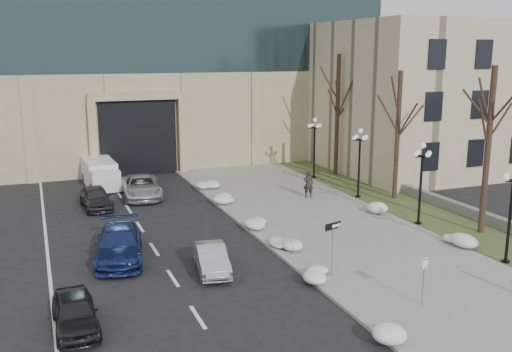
# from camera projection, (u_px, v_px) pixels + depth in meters

# --- Properties ---
(sidewalk) EXTENTS (9.00, 40.00, 0.12)m
(sidewalk) POSITION_uv_depth(u_px,v_px,m) (331.00, 226.00, 32.05)
(sidewalk) COLOR gray
(sidewalk) RESTS_ON ground
(curb) EXTENTS (0.30, 40.00, 0.14)m
(curb) POSITION_uv_depth(u_px,v_px,m) (256.00, 235.00, 30.44)
(curb) COLOR gray
(curb) RESTS_ON ground
(grass_strip) EXTENTS (4.00, 40.00, 0.10)m
(grass_strip) POSITION_uv_depth(u_px,v_px,m) (426.00, 215.00, 34.37)
(grass_strip) COLOR #344221
(grass_strip) RESTS_ON ground
(stone_wall) EXTENTS (0.50, 30.00, 0.70)m
(stone_wall) POSITION_uv_depth(u_px,v_px,m) (432.00, 199.00, 36.84)
(stone_wall) COLOR slate
(stone_wall) RESTS_ON ground
(classical_building) EXTENTS (22.00, 18.12, 12.00)m
(classical_building) POSITION_uv_depth(u_px,v_px,m) (441.00, 94.00, 50.09)
(classical_building) COLOR tan
(classical_building) RESTS_ON ground
(car_a) EXTENTS (1.57, 3.76, 1.27)m
(car_a) POSITION_uv_depth(u_px,v_px,m) (75.00, 312.00, 20.19)
(car_a) COLOR black
(car_a) RESTS_ON ground
(car_b) EXTENTS (1.81, 3.84, 1.22)m
(car_b) POSITION_uv_depth(u_px,v_px,m) (211.00, 259.00, 25.51)
(car_b) COLOR #A3A5AB
(car_b) RESTS_ON ground
(car_c) EXTENTS (3.00, 5.55, 1.53)m
(car_c) POSITION_uv_depth(u_px,v_px,m) (119.00, 245.00, 26.89)
(car_c) COLOR navy
(car_c) RESTS_ON ground
(car_d) EXTENTS (2.87, 5.47, 1.47)m
(car_d) POSITION_uv_depth(u_px,v_px,m) (141.00, 187.00, 38.51)
(car_d) COLOR #BCBCBC
(car_d) RESTS_ON ground
(car_e) EXTENTS (1.88, 4.19, 1.40)m
(car_e) POSITION_uv_depth(u_px,v_px,m) (96.00, 197.00, 35.84)
(car_e) COLOR #302F35
(car_e) RESTS_ON ground
(pedestrian) EXTENTS (0.78, 0.63, 1.83)m
(pedestrian) POSITION_uv_depth(u_px,v_px,m) (308.00, 184.00, 38.01)
(pedestrian) COLOR black
(pedestrian) RESTS_ON sidewalk
(box_truck) EXTENTS (2.28, 5.89, 1.85)m
(box_truck) POSITION_uv_depth(u_px,v_px,m) (100.00, 174.00, 41.84)
(box_truck) COLOR silver
(box_truck) RESTS_ON ground
(one_way_sign) EXTENTS (0.95, 0.38, 2.53)m
(one_way_sign) POSITION_uv_depth(u_px,v_px,m) (336.00, 232.00, 24.52)
(one_way_sign) COLOR slate
(one_way_sign) RESTS_ON ground
(keep_sign) EXTENTS (0.43, 0.14, 2.02)m
(keep_sign) POSITION_uv_depth(u_px,v_px,m) (424.00, 272.00, 21.68)
(keep_sign) COLOR slate
(keep_sign) RESTS_ON ground
(snow_clump_b) EXTENTS (1.10, 1.60, 0.36)m
(snow_clump_b) POSITION_uv_depth(u_px,v_px,m) (392.00, 331.00, 19.52)
(snow_clump_b) COLOR white
(snow_clump_b) RESTS_ON sidewalk
(snow_clump_c) EXTENTS (1.10, 1.60, 0.36)m
(snow_clump_c) POSITION_uv_depth(u_px,v_px,m) (316.00, 274.00, 24.52)
(snow_clump_c) COLOR white
(snow_clump_c) RESTS_ON sidewalk
(snow_clump_d) EXTENTS (1.10, 1.60, 0.36)m
(snow_clump_d) POSITION_uv_depth(u_px,v_px,m) (283.00, 244.00, 28.34)
(snow_clump_d) COLOR white
(snow_clump_d) RESTS_ON sidewalk
(snow_clump_e) EXTENTS (1.10, 1.60, 0.36)m
(snow_clump_e) POSITION_uv_depth(u_px,v_px,m) (255.00, 223.00, 31.86)
(snow_clump_e) COLOR white
(snow_clump_e) RESTS_ON sidewalk
(snow_clump_f) EXTENTS (1.10, 1.60, 0.36)m
(snow_clump_f) POSITION_uv_depth(u_px,v_px,m) (223.00, 200.00, 36.90)
(snow_clump_f) COLOR white
(snow_clump_f) RESTS_ON sidewalk
(snow_clump_g) EXTENTS (1.10, 1.60, 0.36)m
(snow_clump_g) POSITION_uv_depth(u_px,v_px,m) (209.00, 187.00, 40.28)
(snow_clump_g) COLOR white
(snow_clump_g) RESTS_ON sidewalk
(snow_clump_i) EXTENTS (1.10, 1.60, 0.36)m
(snow_clump_i) POSITION_uv_depth(u_px,v_px,m) (456.00, 241.00, 28.79)
(snow_clump_i) COLOR white
(snow_clump_i) RESTS_ON sidewalk
(snow_clump_j) EXTENTS (1.10, 1.60, 0.36)m
(snow_clump_j) POSITION_uv_depth(u_px,v_px,m) (376.00, 209.00, 34.67)
(snow_clump_j) COLOR white
(snow_clump_j) RESTS_ON sidewalk
(lamppost_a) EXTENTS (1.18, 1.18, 4.76)m
(lamppost_a) POSITION_uv_depth(u_px,v_px,m) (512.00, 200.00, 25.84)
(lamppost_a) COLOR black
(lamppost_a) RESTS_ON ground
(lamppost_b) EXTENTS (1.18, 1.18, 4.76)m
(lamppost_b) POSITION_uv_depth(u_px,v_px,m) (421.00, 173.00, 31.75)
(lamppost_b) COLOR black
(lamppost_b) RESTS_ON ground
(lamppost_c) EXTENTS (1.18, 1.18, 4.76)m
(lamppost_c) POSITION_uv_depth(u_px,v_px,m) (360.00, 154.00, 37.66)
(lamppost_c) COLOR black
(lamppost_c) RESTS_ON ground
(lamppost_d) EXTENTS (1.18, 1.18, 4.76)m
(lamppost_d) POSITION_uv_depth(u_px,v_px,m) (314.00, 140.00, 43.57)
(lamppost_d) COLOR black
(lamppost_d) RESTS_ON ground
(tree_near) EXTENTS (3.20, 3.20, 9.00)m
(tree_near) POSITION_uv_depth(u_px,v_px,m) (490.00, 127.00, 29.68)
(tree_near) COLOR black
(tree_near) RESTS_ON ground
(tree_mid) EXTENTS (3.20, 3.20, 8.50)m
(tree_mid) POSITION_uv_depth(u_px,v_px,m) (398.00, 117.00, 37.02)
(tree_mid) COLOR black
(tree_mid) RESTS_ON ground
(tree_far) EXTENTS (3.20, 3.20, 9.50)m
(tree_far) POSITION_uv_depth(u_px,v_px,m) (338.00, 98.00, 44.15)
(tree_far) COLOR black
(tree_far) RESTS_ON ground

